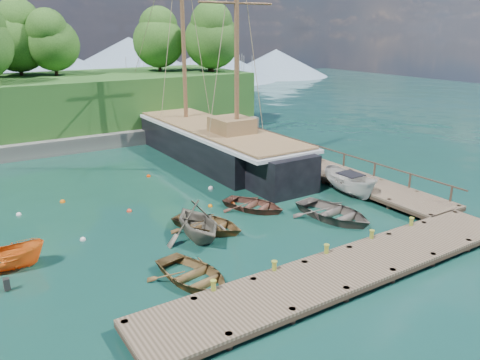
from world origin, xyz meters
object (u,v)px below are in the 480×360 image
at_px(cabin_boat_white, 349,194).
at_px(schooner, 210,144).
at_px(rowboat_1, 198,238).
at_px(rowboat_4, 254,210).
at_px(rowboat_2, 208,230).
at_px(motorboat_orange, 4,271).
at_px(rowboat_0, 194,282).
at_px(rowboat_3, 334,219).

height_order(cabin_boat_white, schooner, schooner).
height_order(rowboat_1, rowboat_4, rowboat_1).
distance_m(rowboat_2, cabin_boat_white, 10.70).
height_order(rowboat_1, motorboat_orange, rowboat_1).
xyz_separation_m(rowboat_0, motorboat_orange, (-6.85, 5.53, 0.00)).
relative_size(rowboat_2, motorboat_orange, 1.16).
distance_m(rowboat_3, schooner, 15.61).
bearing_deg(rowboat_4, rowboat_3, -76.44).
height_order(rowboat_2, rowboat_4, rowboat_2).
xyz_separation_m(rowboat_0, rowboat_3, (10.10, 1.98, 0.00)).
relative_size(rowboat_2, schooner, 0.14).
distance_m(rowboat_1, rowboat_2, 1.20).
relative_size(rowboat_0, rowboat_2, 1.01).
bearing_deg(rowboat_2, motorboat_orange, 147.51).
bearing_deg(rowboat_1, rowboat_4, 24.50).
bearing_deg(rowboat_2, rowboat_4, -10.56).
height_order(rowboat_4, schooner, schooner).
distance_m(rowboat_4, cabin_boat_white, 6.99).
height_order(rowboat_3, cabin_boat_white, cabin_boat_white).
bearing_deg(motorboat_orange, rowboat_3, -88.75).
bearing_deg(cabin_boat_white, rowboat_4, 175.34).
height_order(rowboat_1, schooner, schooner).
bearing_deg(motorboat_orange, rowboat_1, -87.30).
distance_m(rowboat_0, cabin_boat_white, 14.63).
relative_size(rowboat_0, cabin_boat_white, 0.91).
bearing_deg(motorboat_orange, schooner, -42.30).
relative_size(rowboat_4, cabin_boat_white, 0.84).
bearing_deg(motorboat_orange, rowboat_0, -115.84).
bearing_deg(schooner, cabin_boat_white, -75.57).
xyz_separation_m(motorboat_orange, cabin_boat_white, (20.76, -0.99, 0.00)).
distance_m(rowboat_1, schooner, 16.05).
bearing_deg(rowboat_2, rowboat_0, -152.16).
xyz_separation_m(rowboat_1, rowboat_4, (4.78, 1.81, 0.00)).
distance_m(rowboat_2, rowboat_3, 7.35).
height_order(rowboat_0, rowboat_1, rowboat_1).
bearing_deg(rowboat_2, cabin_boat_white, -27.11).
xyz_separation_m(rowboat_4, cabin_boat_white, (6.90, -1.14, 0.00)).
xyz_separation_m(rowboat_0, cabin_boat_white, (13.91, 4.54, 0.00)).
bearing_deg(schooner, motorboat_orange, -145.48).
distance_m(rowboat_1, rowboat_4, 5.11).
height_order(rowboat_3, motorboat_orange, motorboat_orange).
relative_size(rowboat_3, cabin_boat_white, 1.04).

